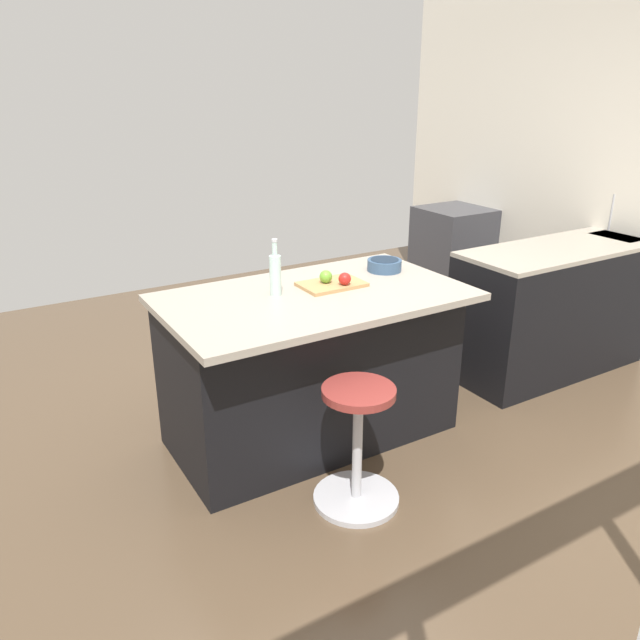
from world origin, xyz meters
TOP-DOWN VIEW (x-y plane):
  - ground_plane at (0.00, 0.00)m, footprint 6.79×6.79m
  - sink_cabinet at (-2.26, 0.00)m, footprint 2.38×0.60m
  - oven_range at (-2.26, -1.54)m, footprint 0.60×0.61m
  - kitchen_island at (0.15, -0.08)m, footprint 1.68×0.98m
  - stool_by_window at (0.28, 0.59)m, footprint 0.44×0.44m
  - cutting_board at (0.00, -0.11)m, footprint 0.36×0.24m
  - apple_green at (0.03, -0.12)m, footprint 0.07×0.07m
  - apple_red at (-0.04, -0.04)m, footprint 0.07×0.07m
  - water_bottle at (0.34, -0.14)m, footprint 0.06×0.06m
  - fruit_bowl at (-0.44, -0.20)m, footprint 0.21×0.21m

SIDE VIEW (x-z plane):
  - ground_plane at x=0.00m, z-range 0.00..0.00m
  - stool_by_window at x=0.28m, z-range -0.02..0.63m
  - oven_range at x=-2.26m, z-range 0.00..0.90m
  - kitchen_island at x=0.15m, z-range 0.01..0.92m
  - sink_cabinet at x=-2.26m, z-range -0.13..1.07m
  - cutting_board at x=0.00m, z-range 0.92..0.94m
  - fruit_bowl at x=-0.44m, z-range 0.92..0.99m
  - apple_red at x=-0.04m, z-range 0.94..1.01m
  - apple_green at x=0.03m, z-range 0.94..1.01m
  - water_bottle at x=0.34m, z-range 0.88..1.20m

